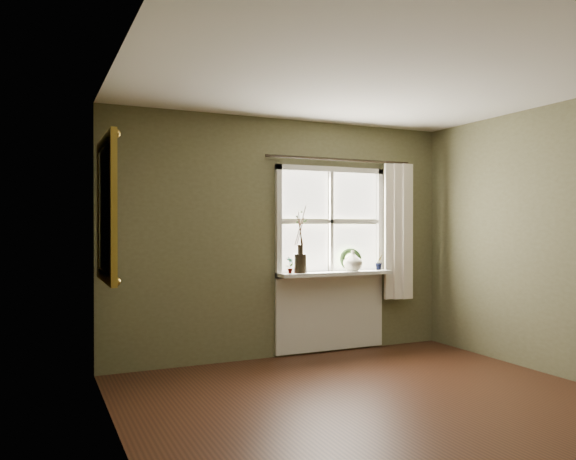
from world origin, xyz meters
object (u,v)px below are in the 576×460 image
(wreath, at_px, (351,262))
(cream_vase, at_px, (353,260))
(dark_jug, at_px, (300,263))
(gilt_mirror, at_px, (106,209))

(wreath, bearing_deg, cream_vase, -73.10)
(dark_jug, distance_m, cream_vase, 0.66)
(cream_vase, xyz_separation_m, gilt_mirror, (-2.74, -0.50, 0.54))
(cream_vase, xyz_separation_m, wreath, (-0.00, 0.04, -0.02))
(dark_jug, relative_size, wreath, 0.80)
(dark_jug, relative_size, cream_vase, 0.88)
(dark_jug, height_order, cream_vase, cream_vase)
(dark_jug, xyz_separation_m, gilt_mirror, (-2.08, -0.50, 0.55))
(dark_jug, bearing_deg, wreath, 3.48)
(gilt_mirror, bearing_deg, wreath, 11.16)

